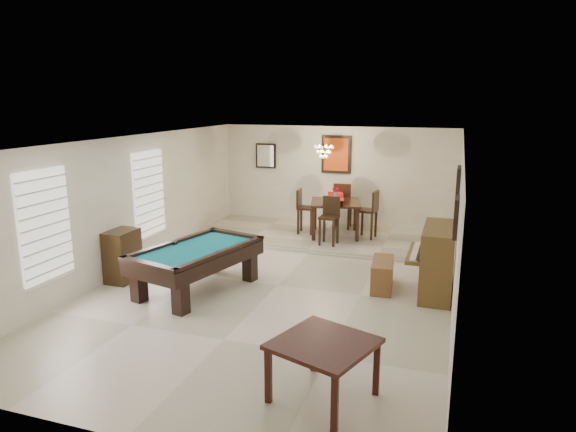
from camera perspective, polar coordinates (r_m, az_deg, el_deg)
The scene contains 25 objects.
ground_plane at distance 9.32m, azimuth -1.17°, elevation -7.76°, with size 6.00×9.00×0.02m, color beige.
wall_back at distance 13.20m, azimuth 5.36°, elevation 4.25°, with size 6.00×0.04×2.60m, color silver.
wall_front at distance 5.13m, azimuth -18.60°, elevation -10.58°, with size 6.00×0.04×2.60m, color silver.
wall_left at distance 10.32m, azimuth -17.11°, elevation 1.28°, with size 0.04×9.00×2.60m, color silver.
wall_right at distance 8.45m, azimuth 18.33°, elevation -1.32°, with size 0.04×9.00×2.60m, color silver.
ceiling at distance 8.75m, azimuth -1.25°, elevation 8.45°, with size 6.00×9.00×0.04m, color white.
dining_step at distance 12.26m, azimuth 3.91°, elevation -2.32°, with size 6.00×2.50×0.12m, color beige.
window_left_front at distance 8.63m, azimuth -25.39°, elevation -0.95°, with size 0.06×1.00×1.70m, color white.
window_left_rear at distance 10.77m, azimuth -15.18°, elevation 2.42°, with size 0.06×1.00×1.70m, color white.
pool_table at distance 9.11m, azimuth -10.07°, elevation -5.87°, with size 1.23×2.27×0.76m, color black, non-canonical shape.
square_table at distance 5.96m, azimuth 3.93°, elevation -16.71°, with size 0.99×0.99×0.69m, color black, non-canonical shape.
upright_piano at distance 9.12m, azimuth 15.42°, elevation -4.72°, with size 0.79×1.42×1.18m, color brown, non-canonical shape.
piano_bench at distance 9.25m, azimuth 10.44°, elevation -6.41°, with size 0.36×0.92×0.51m, color brown.
apothecary_chest at distance 9.87m, azimuth -17.90°, elevation -4.23°, with size 0.42×0.64×0.96m, color black.
dining_table at distance 12.08m, azimuth 5.28°, elevation -0.00°, with size 1.13×1.13×0.93m, color black, non-canonical shape.
flower_vase at distance 11.97m, azimuth 5.34°, elevation 2.67°, with size 0.12×0.12×0.21m, color #B00F18, non-canonical shape.
dining_chair_south at distance 11.30m, azimuth 4.57°, elevation -0.58°, with size 0.39×0.39×1.06m, color black, non-canonical shape.
dining_chair_north at distance 12.79m, azimuth 6.12°, elevation 1.19°, with size 0.42×0.42×1.14m, color black, non-canonical shape.
dining_chair_west at distance 12.23m, azimuth 2.05°, elevation 0.52°, with size 0.40×0.40×1.07m, color black, non-canonical shape.
dining_chair_east at distance 11.95m, azimuth 8.79°, elevation 0.19°, with size 0.41×0.41×1.11m, color black, non-canonical shape.
chandelier at distance 11.83m, azimuth 4.01°, elevation 7.66°, with size 0.44×0.44×0.60m, color #FFE5B2, non-canonical shape.
back_painting at distance 13.08m, azimuth 5.38°, elevation 6.82°, with size 0.75×0.06×0.95m, color #D84C14.
back_mirror at distance 13.64m, azimuth -2.48°, elevation 6.70°, with size 0.55×0.06×0.65m, color white.
right_picture_upper at distance 8.63m, azimuth 18.37°, elevation 3.04°, with size 0.06×0.55×0.65m, color slate.
right_picture_lower at distance 7.39m, azimuth 18.18°, elevation -0.12°, with size 0.06×0.45×0.55m, color gray.
Camera 1 is at (2.93, -8.21, 3.29)m, focal length 32.00 mm.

